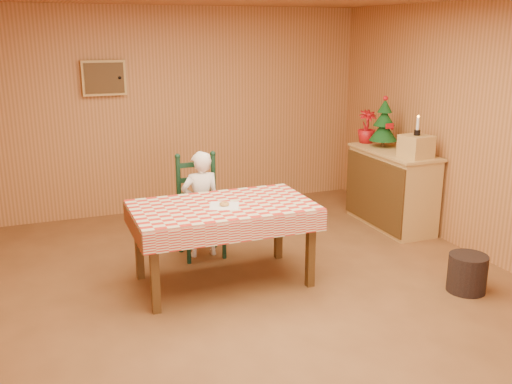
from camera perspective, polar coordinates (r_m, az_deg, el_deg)
ground at (r=5.11m, az=0.83°, el=-10.89°), size 6.00×6.00×0.00m
cabin_walls at (r=5.08m, az=-1.41°, el=10.51°), size 5.10×6.05×2.65m
dining_table at (r=5.23m, az=-3.34°, el=-2.11°), size 1.66×0.96×0.77m
ladder_chair at (r=6.00m, az=-5.65°, el=-1.62°), size 0.44×0.40×1.08m
seated_child at (r=5.94m, az=-5.51°, el=-1.23°), size 0.41×0.27×1.12m
napkin at (r=5.16m, az=-3.18°, el=-1.38°), size 0.33×0.33×0.00m
donut at (r=5.15m, az=-3.19°, el=-1.20°), size 0.12×0.12×0.03m
shelf_unit at (r=7.05m, az=13.38°, el=0.35°), size 0.54×1.24×0.93m
crate at (r=6.61m, az=15.71°, el=4.41°), size 0.34×0.34×0.25m
christmas_tree at (r=7.11m, az=12.68°, el=6.66°), size 0.34×0.34×0.62m
flower_arrangement at (r=7.34m, az=11.01°, el=6.44°), size 0.27×0.27×0.41m
candle_set at (r=6.58m, az=15.83°, el=6.03°), size 0.07×0.07×0.22m
storage_bin at (r=5.57m, az=20.36°, el=-7.62°), size 0.44×0.44×0.35m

